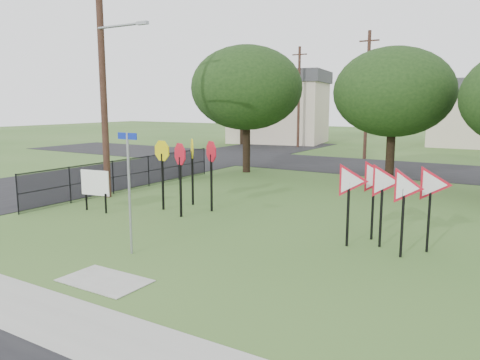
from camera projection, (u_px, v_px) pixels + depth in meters
name	position (u px, v px, depth m)	size (l,w,h in m)	color
ground	(173.00, 253.00, 12.62)	(140.00, 140.00, 0.00)	#355C22
sidewalk	(34.00, 310.00, 9.09)	(30.00, 1.60, 0.02)	#989890
street_left	(123.00, 172.00, 27.22)	(8.00, 50.00, 0.02)	black
street_far	(377.00, 167.00, 29.45)	(60.00, 8.00, 0.02)	black
curb_pad	(105.00, 281.00, 10.60)	(2.00, 1.20, 0.02)	#989890
street_name_sign	(129.00, 186.00, 12.28)	(0.67, 0.06, 3.24)	#94979C
stop_sign_cluster	(186.00, 159.00, 17.31)	(2.48, 2.32, 2.65)	black
yield_sign_cluster	(387.00, 186.00, 12.76)	(3.08, 1.51, 2.41)	black
info_board	(95.00, 184.00, 17.27)	(1.24, 0.22, 1.56)	black
utility_pole_main	(104.00, 73.00, 19.29)	(3.55, 0.33, 10.00)	#462B20
far_pole_a	(367.00, 95.00, 33.10)	(1.40, 0.24, 9.00)	#462B20
far_pole_c	(299.00, 97.00, 42.28)	(1.40, 0.24, 9.00)	#462B20
fence_run	(132.00, 173.00, 21.67)	(0.05, 11.55, 1.50)	black
house_left	(279.00, 107.00, 47.86)	(10.58, 8.88, 7.20)	beige
house_mid	(480.00, 112.00, 43.71)	(8.40, 8.40, 6.20)	beige
tree_near_left	(247.00, 88.00, 26.71)	(6.40, 6.40, 7.27)	black
tree_near_mid	(393.00, 92.00, 23.48)	(6.00, 6.00, 6.80)	black
tree_far_left	(242.00, 91.00, 45.28)	(6.80, 6.80, 7.73)	black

